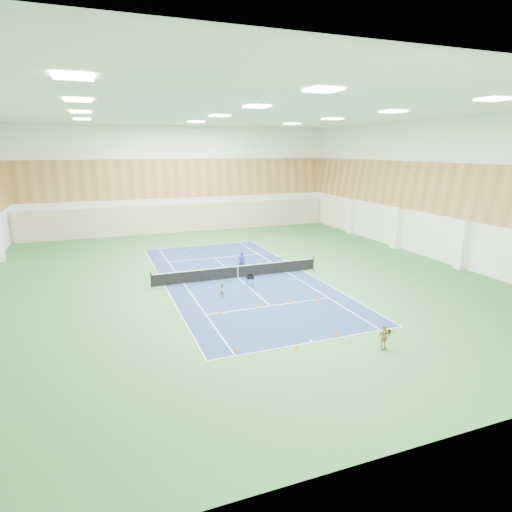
# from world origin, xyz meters

# --- Properties ---
(ground) EXTENTS (40.00, 40.00, 0.00)m
(ground) POSITION_xyz_m (0.00, 0.00, 0.00)
(ground) COLOR #2D6932
(ground) RESTS_ON ground
(room_shell) EXTENTS (36.00, 40.00, 12.00)m
(room_shell) POSITION_xyz_m (0.00, 0.00, 6.00)
(room_shell) COLOR white
(room_shell) RESTS_ON ground
(wood_cladding) EXTENTS (36.00, 40.00, 8.00)m
(wood_cladding) POSITION_xyz_m (0.00, 0.00, 8.00)
(wood_cladding) COLOR #B07941
(wood_cladding) RESTS_ON room_shell
(ceiling_light_grid) EXTENTS (21.40, 25.40, 0.06)m
(ceiling_light_grid) POSITION_xyz_m (0.00, 0.00, 11.92)
(ceiling_light_grid) COLOR white
(ceiling_light_grid) RESTS_ON room_shell
(court_surface) EXTENTS (10.97, 23.77, 0.01)m
(court_surface) POSITION_xyz_m (0.00, 0.00, 0.01)
(court_surface) COLOR navy
(court_surface) RESTS_ON ground
(tennis_balls_scatter) EXTENTS (10.57, 22.77, 0.07)m
(tennis_balls_scatter) POSITION_xyz_m (0.00, 0.00, 0.05)
(tennis_balls_scatter) COLOR #C0E527
(tennis_balls_scatter) RESTS_ON ground
(tennis_net) EXTENTS (12.80, 0.10, 1.10)m
(tennis_net) POSITION_xyz_m (0.00, 0.00, 0.55)
(tennis_net) COLOR black
(tennis_net) RESTS_ON ground
(back_curtain) EXTENTS (35.40, 0.16, 3.20)m
(back_curtain) POSITION_xyz_m (0.00, 19.75, 1.60)
(back_curtain) COLOR #C6B793
(back_curtain) RESTS_ON ground
(coach) EXTENTS (0.61, 0.43, 1.57)m
(coach) POSITION_xyz_m (0.90, 1.71, 0.79)
(coach) COLOR navy
(coach) RESTS_ON ground
(child_court) EXTENTS (0.56, 0.49, 0.99)m
(child_court) POSITION_xyz_m (-2.30, -3.77, 0.50)
(child_court) COLOR gray
(child_court) RESTS_ON ground
(child_apron) EXTENTS (0.74, 0.31, 1.26)m
(child_apron) POSITION_xyz_m (2.84, -13.77, 0.63)
(child_apron) COLOR #9F825B
(child_apron) RESTS_ON ground
(ball_cart) EXTENTS (0.55, 0.55, 0.87)m
(ball_cart) POSITION_xyz_m (0.15, -2.30, 0.43)
(ball_cart) COLOR black
(ball_cart) RESTS_ON ground
(cone_svc_a) EXTENTS (0.20, 0.20, 0.22)m
(cone_svc_a) POSITION_xyz_m (-3.30, -6.50, 0.11)
(cone_svc_a) COLOR orange
(cone_svc_a) RESTS_ON ground
(cone_svc_b) EXTENTS (0.21, 0.21, 0.23)m
(cone_svc_b) POSITION_xyz_m (-0.72, -6.13, 0.11)
(cone_svc_b) COLOR orange
(cone_svc_b) RESTS_ON ground
(cone_svc_c) EXTENTS (0.21, 0.21, 0.23)m
(cone_svc_c) POSITION_xyz_m (1.56, -6.04, 0.11)
(cone_svc_c) COLOR #FC5B0D
(cone_svc_c) RESTS_ON ground
(cone_svc_d) EXTENTS (0.21, 0.21, 0.24)m
(cone_svc_d) POSITION_xyz_m (3.28, -6.51, 0.12)
(cone_svc_d) COLOR #EA420C
(cone_svc_d) RESTS_ON ground
(cone_base_a) EXTENTS (0.22, 0.22, 0.24)m
(cone_base_a) POSITION_xyz_m (-3.89, -11.39, 0.12)
(cone_base_a) COLOR #FF590D
(cone_base_a) RESTS_ON ground
(cone_base_b) EXTENTS (0.21, 0.21, 0.23)m
(cone_base_b) POSITION_xyz_m (-1.09, -12.23, 0.12)
(cone_base_b) COLOR orange
(cone_base_b) RESTS_ON ground
(cone_base_c) EXTENTS (0.21, 0.21, 0.23)m
(cone_base_c) POSITION_xyz_m (1.56, -11.51, 0.12)
(cone_base_c) COLOR #FF440D
(cone_base_c) RESTS_ON ground
(cone_base_d) EXTENTS (0.21, 0.21, 0.23)m
(cone_base_d) POSITION_xyz_m (4.58, -12.30, 0.11)
(cone_base_d) COLOR #DB600B
(cone_base_d) RESTS_ON ground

